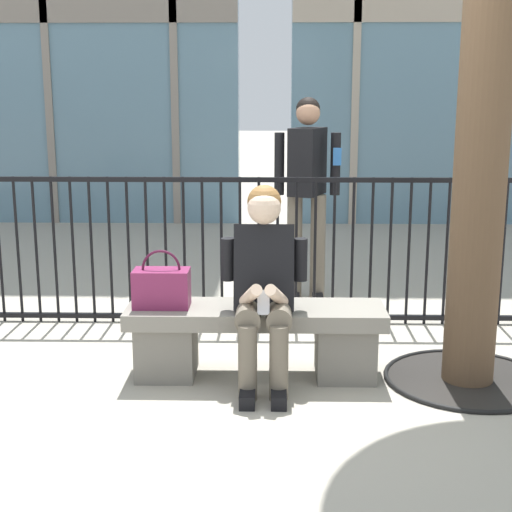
{
  "coord_description": "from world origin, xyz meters",
  "views": [
    {
      "loc": [
        0.1,
        -4.42,
        1.75
      ],
      "look_at": [
        0.0,
        0.1,
        0.75
      ],
      "focal_mm": 52.08,
      "sensor_mm": 36.0,
      "label": 1
    }
  ],
  "objects_px": {
    "handbag_on_bench": "(162,287)",
    "bystander_at_railing": "(307,183)",
    "stone_bench": "(256,334)",
    "seated_person_with_phone": "(264,281)"
  },
  "relations": [
    {
      "from": "stone_bench",
      "to": "bystander_at_railing",
      "type": "xyz_separation_m",
      "value": [
        0.39,
        1.83,
        0.73
      ]
    },
    {
      "from": "stone_bench",
      "to": "handbag_on_bench",
      "type": "height_order",
      "value": "handbag_on_bench"
    },
    {
      "from": "handbag_on_bench",
      "to": "bystander_at_railing",
      "type": "height_order",
      "value": "bystander_at_railing"
    },
    {
      "from": "handbag_on_bench",
      "to": "seated_person_with_phone",
      "type": "bearing_deg",
      "value": -10.63
    },
    {
      "from": "stone_bench",
      "to": "handbag_on_bench",
      "type": "bearing_deg",
      "value": -179.01
    },
    {
      "from": "handbag_on_bench",
      "to": "bystander_at_railing",
      "type": "xyz_separation_m",
      "value": [
        0.97,
        1.84,
        0.43
      ]
    },
    {
      "from": "stone_bench",
      "to": "bystander_at_railing",
      "type": "bearing_deg",
      "value": 77.82
    },
    {
      "from": "stone_bench",
      "to": "bystander_at_railing",
      "type": "height_order",
      "value": "bystander_at_railing"
    },
    {
      "from": "stone_bench",
      "to": "bystander_at_railing",
      "type": "distance_m",
      "value": 2.01
    },
    {
      "from": "stone_bench",
      "to": "handbag_on_bench",
      "type": "distance_m",
      "value": 0.65
    }
  ]
}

